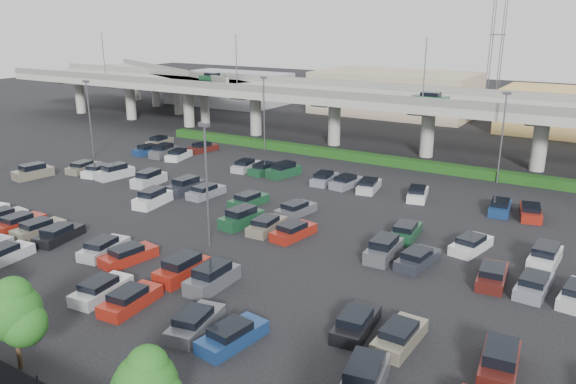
{
  "coord_description": "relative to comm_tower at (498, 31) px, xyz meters",
  "views": [
    {
      "loc": [
        27.83,
        -41.02,
        18.01
      ],
      "look_at": [
        0.9,
        2.86,
        2.0
      ],
      "focal_mm": 35.0,
      "sensor_mm": 36.0,
      "label": 1
    }
  ],
  "objects": [
    {
      "name": "light_poles",
      "position": [
        -8.12,
        -72.0,
        -9.37
      ],
      "size": [
        66.9,
        48.38,
        10.3
      ],
      "color": "#525157",
      "rests_on": "ground"
    },
    {
      "name": "parked_cars",
      "position": [
        -5.7,
        -77.77,
        -15.01
      ],
      "size": [
        63.12,
        41.66,
        1.67
      ],
      "color": "#BCBCBE",
      "rests_on": "ground"
    },
    {
      "name": "overpass",
      "position": [
        -4.22,
        -41.99,
        -8.64
      ],
      "size": [
        150.0,
        13.0,
        15.8
      ],
      "color": "gray",
      "rests_on": "ground"
    },
    {
      "name": "distant_buildings",
      "position": [
        8.38,
        -12.19,
        -11.87
      ],
      "size": [
        138.0,
        24.0,
        9.0
      ],
      "color": "gray",
      "rests_on": "ground"
    },
    {
      "name": "hedge",
      "position": [
        -4.0,
        -49.0,
        -15.06
      ],
      "size": [
        66.0,
        1.6,
        1.1
      ],
      "primitive_type": "cube",
      "color": "#173910",
      "rests_on": "ground"
    },
    {
      "name": "ground",
      "position": [
        -4.0,
        -74.0,
        -15.61
      ],
      "size": [
        280.0,
        280.0,
        0.0
      ],
      "primitive_type": "plane",
      "color": "black"
    },
    {
      "name": "on_ramp",
      "position": [
        -56.1,
        -30.95,
        -8.76
      ],
      "size": [
        50.93,
        30.13,
        8.8
      ],
      "color": "gray",
      "rests_on": "ground"
    },
    {
      "name": "comm_tower",
      "position": [
        0.0,
        0.0,
        0.0
      ],
      "size": [
        2.4,
        2.4,
        30.0
      ],
      "color": "#525157",
      "rests_on": "ground"
    }
  ]
}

